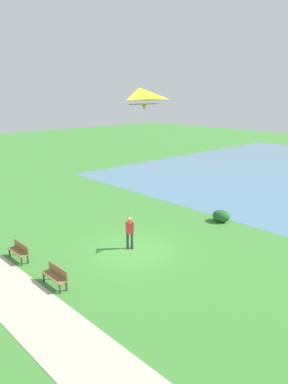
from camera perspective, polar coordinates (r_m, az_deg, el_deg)
ground_plane at (r=19.52m, az=-1.78°, el=-9.15°), size 120.00×120.00×0.00m
walkway_path at (r=14.92m, az=-16.32°, el=-18.20°), size 2.88×32.03×0.02m
person_kite_flyer at (r=19.35m, az=-2.25°, el=-6.00°), size 0.54×0.62×1.83m
flying_kite at (r=13.83m, az=-0.64°, el=14.13°), size 2.93×3.57×6.40m
park_bench_near_walkway at (r=19.33m, az=-19.02°, el=-8.63°), size 0.46×1.51×0.88m
park_bench_far_walkway at (r=16.48m, az=-13.70°, el=-12.54°), size 0.46×1.51×0.88m
lakeside_shrub at (r=24.06m, az=12.06°, el=-3.69°), size 1.02×1.17×0.75m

